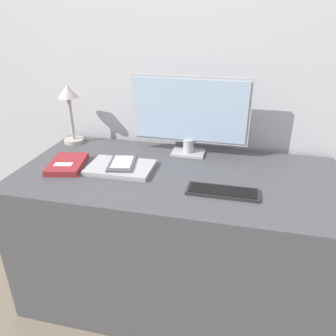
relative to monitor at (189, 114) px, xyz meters
The scene contains 9 objects.
ground_plane 1.00m from the monitor, 91.33° to the right, with size 10.00×10.00×0.00m, color gray.
wall_back 0.33m from the monitor, 93.25° to the left, with size 3.60×0.05×2.40m.
desk 0.61m from the monitor, 92.27° to the right, with size 1.46×0.70×0.71m.
monitor is the anchor object (origin of this frame).
keyboard 0.47m from the monitor, 61.21° to the right, with size 0.29×0.10×0.01m.
laptop 0.43m from the monitor, 136.14° to the right, with size 0.30×0.21×0.02m.
ereader 0.41m from the monitor, 138.62° to the right, with size 0.15×0.21×0.01m.
desk_lamp 0.65m from the monitor, behind, with size 0.11×0.11×0.32m.
notebook 0.63m from the monitor, 151.31° to the right, with size 0.19×0.25×0.03m.
Camera 1 is at (0.26, -1.13, 1.36)m, focal length 35.00 mm.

